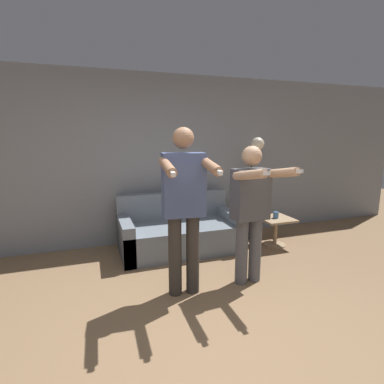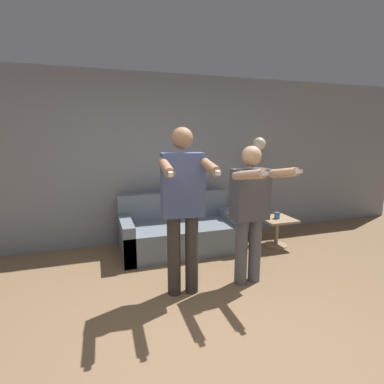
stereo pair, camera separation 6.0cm
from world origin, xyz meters
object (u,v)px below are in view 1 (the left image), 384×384
(person_left, at_px, (184,201))
(floor_lamp, at_px, (252,162))
(person_right, at_px, (251,206))
(cup, at_px, (276,215))
(side_table, at_px, (276,225))
(cat, at_px, (183,187))
(couch, at_px, (179,233))

(person_left, height_order, floor_lamp, person_left)
(person_right, distance_m, cup, 1.41)
(side_table, bearing_deg, floor_lamp, 109.29)
(floor_lamp, bearing_deg, cat, 172.46)
(couch, distance_m, cat, 0.73)
(person_right, relative_size, side_table, 3.25)
(couch, distance_m, cup, 1.49)
(floor_lamp, xyz_separation_m, cup, (0.16, -0.49, -0.77))
(cup, bearing_deg, side_table, 36.55)
(cup, bearing_deg, couch, 167.69)
(person_left, distance_m, side_table, 2.11)
(person_left, xyz_separation_m, side_table, (1.76, 0.92, -0.70))
(person_right, relative_size, floor_lamp, 0.95)
(person_left, xyz_separation_m, floor_lamp, (1.60, 1.41, 0.24))
(person_right, bearing_deg, person_left, 175.86)
(person_left, height_order, cup, person_left)
(person_left, relative_size, person_right, 1.12)
(person_left, bearing_deg, couch, 80.88)
(person_left, bearing_deg, cat, 78.23)
(side_table, bearing_deg, cat, 153.89)
(cat, distance_m, floor_lamp, 1.19)
(person_right, bearing_deg, floor_lamp, 55.99)
(couch, bearing_deg, floor_lamp, 7.82)
(floor_lamp, height_order, cup, floor_lamp)
(couch, height_order, person_right, person_right)
(person_left, relative_size, floor_lamp, 1.07)
(couch, height_order, cat, cat)
(side_table, bearing_deg, person_left, -152.36)
(floor_lamp, height_order, side_table, floor_lamp)
(floor_lamp, bearing_deg, side_table, -70.71)
(cat, distance_m, side_table, 1.55)
(person_right, distance_m, side_table, 1.48)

